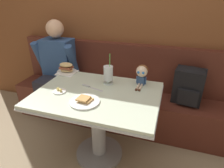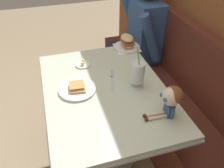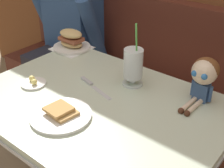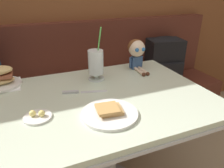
{
  "view_description": "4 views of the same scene",
  "coord_description": "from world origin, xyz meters",
  "px_view_note": "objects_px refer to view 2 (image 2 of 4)",
  "views": [
    {
      "loc": [
        0.59,
        -1.22,
        1.57
      ],
      "look_at": [
        0.13,
        0.22,
        0.83
      ],
      "focal_mm": 30.88,
      "sensor_mm": 36.0,
      "label": 1
    },
    {
      "loc": [
        1.2,
        -0.13,
        1.72
      ],
      "look_at": [
        0.11,
        0.2,
        0.85
      ],
      "focal_mm": 37.82,
      "sensor_mm": 36.0,
      "label": 2
    },
    {
      "loc": [
        0.75,
        -0.65,
        1.48
      ],
      "look_at": [
        0.08,
        0.18,
        0.85
      ],
      "focal_mm": 49.36,
      "sensor_mm": 36.0,
      "label": 3
    },
    {
      "loc": [
        -0.33,
        -0.73,
        1.26
      ],
      "look_at": [
        0.07,
        0.24,
        0.77
      ],
      "focal_mm": 34.19,
      "sensor_mm": 36.0,
      "label": 4
    }
  ],
  "objects_px": {
    "toast_plate": "(77,89)",
    "seated_doll": "(171,98)",
    "diner_patron": "(141,31)",
    "butter_saucer": "(83,64)",
    "milkshake_glass": "(138,74)",
    "butter_knife": "(112,76)",
    "sandwich_plate": "(127,43)"
  },
  "relations": [
    {
      "from": "toast_plate",
      "to": "seated_doll",
      "type": "distance_m",
      "value": 0.62
    },
    {
      "from": "diner_patron",
      "to": "butter_saucer",
      "type": "bearing_deg",
      "value": -56.52
    },
    {
      "from": "milkshake_glass",
      "to": "butter_knife",
      "type": "bearing_deg",
      "value": -139.11
    },
    {
      "from": "milkshake_glass",
      "to": "sandwich_plate",
      "type": "height_order",
      "value": "milkshake_glass"
    },
    {
      "from": "sandwich_plate",
      "to": "diner_patron",
      "type": "relative_size",
      "value": 0.27
    },
    {
      "from": "seated_doll",
      "to": "sandwich_plate",
      "type": "bearing_deg",
      "value": 177.22
    },
    {
      "from": "sandwich_plate",
      "to": "butter_saucer",
      "type": "bearing_deg",
      "value": -68.7
    },
    {
      "from": "sandwich_plate",
      "to": "butter_knife",
      "type": "bearing_deg",
      "value": -33.24
    },
    {
      "from": "toast_plate",
      "to": "sandwich_plate",
      "type": "distance_m",
      "value": 0.68
    },
    {
      "from": "seated_doll",
      "to": "butter_knife",
      "type": "bearing_deg",
      "value": -155.91
    },
    {
      "from": "seated_doll",
      "to": "diner_patron",
      "type": "bearing_deg",
      "value": 165.37
    },
    {
      "from": "butter_knife",
      "to": "diner_patron",
      "type": "relative_size",
      "value": 0.29
    },
    {
      "from": "sandwich_plate",
      "to": "diner_patron",
      "type": "height_order",
      "value": "diner_patron"
    },
    {
      "from": "butter_knife",
      "to": "butter_saucer",
      "type": "bearing_deg",
      "value": -141.88
    },
    {
      "from": "butter_saucer",
      "to": "butter_knife",
      "type": "distance_m",
      "value": 0.27
    },
    {
      "from": "milkshake_glass",
      "to": "seated_doll",
      "type": "relative_size",
      "value": 1.43
    },
    {
      "from": "butter_saucer",
      "to": "seated_doll",
      "type": "distance_m",
      "value": 0.78
    },
    {
      "from": "butter_knife",
      "to": "diner_patron",
      "type": "height_order",
      "value": "diner_patron"
    },
    {
      "from": "toast_plate",
      "to": "butter_saucer",
      "type": "distance_m",
      "value": 0.31
    },
    {
      "from": "milkshake_glass",
      "to": "diner_patron",
      "type": "height_order",
      "value": "diner_patron"
    },
    {
      "from": "butter_saucer",
      "to": "butter_knife",
      "type": "relative_size",
      "value": 0.52
    },
    {
      "from": "seated_doll",
      "to": "diner_patron",
      "type": "relative_size",
      "value": 0.27
    },
    {
      "from": "milkshake_glass",
      "to": "sandwich_plate",
      "type": "bearing_deg",
      "value": 167.59
    },
    {
      "from": "butter_saucer",
      "to": "seated_doll",
      "type": "height_order",
      "value": "seated_doll"
    },
    {
      "from": "milkshake_glass",
      "to": "butter_knife",
      "type": "height_order",
      "value": "milkshake_glass"
    },
    {
      "from": "toast_plate",
      "to": "seated_doll",
      "type": "relative_size",
      "value": 1.14
    },
    {
      "from": "seated_doll",
      "to": "toast_plate",
      "type": "bearing_deg",
      "value": -129.11
    },
    {
      "from": "butter_knife",
      "to": "milkshake_glass",
      "type": "bearing_deg",
      "value": 40.89
    },
    {
      "from": "butter_knife",
      "to": "seated_doll",
      "type": "bearing_deg",
      "value": 24.09
    },
    {
      "from": "toast_plate",
      "to": "diner_patron",
      "type": "height_order",
      "value": "diner_patron"
    },
    {
      "from": "sandwich_plate",
      "to": "butter_knife",
      "type": "relative_size",
      "value": 0.95
    },
    {
      "from": "milkshake_glass",
      "to": "diner_patron",
      "type": "relative_size",
      "value": 0.39
    }
  ]
}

